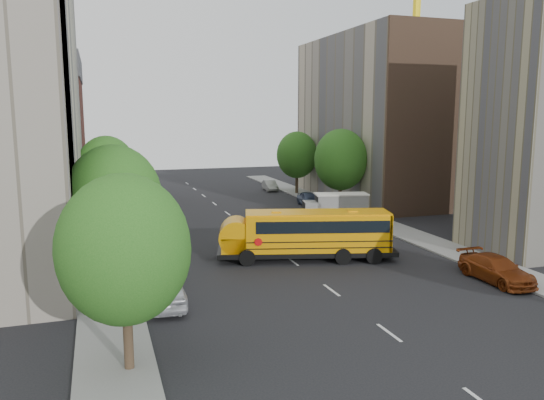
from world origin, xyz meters
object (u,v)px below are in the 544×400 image
school_bus (305,232)px  parked_car_3 (496,269)px  street_tree_2 (107,169)px  street_tree_1 (114,199)px  street_tree_4 (341,160)px  street_tree_5 (297,155)px  parked_car_2 (129,200)px  parked_car_4 (309,199)px  parked_car_0 (166,290)px  street_tree_0 (124,250)px  parked_car_5 (270,185)px  safari_truck (336,207)px  parked_car_1 (136,217)px

school_bus → parked_car_3: 11.68m
street_tree_2 → parked_car_3: (20.58, -23.53, -4.10)m
street_tree_1 → parked_car_3: bearing=-15.0°
street_tree_4 → street_tree_5: 12.01m
parked_car_2 → parked_car_4: 18.56m
street_tree_1 → parked_car_0: street_tree_1 is taller
street_tree_2 → parked_car_3: street_tree_2 is taller
street_tree_0 → parked_car_3: size_ratio=1.47×
parked_car_2 → street_tree_0: bearing=81.3°
parked_car_0 → parked_car_4: size_ratio=1.11×
school_bus → parked_car_3: school_bus is taller
street_tree_0 → street_tree_4: (22.00, 28.00, 0.43)m
parked_car_5 → street_tree_2: bearing=-136.3°
street_tree_1 → parked_car_0: (2.20, -3.46, -4.15)m
street_tree_4 → safari_truck: size_ratio=1.32×
street_tree_0 → parked_car_1: (2.20, 27.20, -3.91)m
parked_car_1 → parked_car_3: (18.38, -22.73, 0.00)m
parked_car_1 → parked_car_0: bearing=86.6°
school_bus → street_tree_5: bearing=85.2°
street_tree_5 → parked_car_1: 23.91m
parked_car_4 → parked_car_0: bearing=-120.8°
street_tree_4 → parked_car_4: street_tree_4 is taller
street_tree_1 → parked_car_5: size_ratio=2.02×
parked_car_2 → parked_car_4: size_ratio=1.25×
parked_car_1 → parked_car_3: parked_car_3 is taller
parked_car_2 → parked_car_4: parked_car_2 is taller
school_bus → parked_car_2: 26.06m
street_tree_4 → school_bus: (-10.08, -15.78, -3.24)m
street_tree_2 → safari_truck: street_tree_2 is taller
school_bus → parked_car_1: school_bus is taller
parked_car_0 → parked_car_5: (17.60, 37.12, -0.16)m
parked_car_1 → parked_car_3: 29.24m
parked_car_2 → parked_car_3: bearing=114.7°
street_tree_1 → street_tree_4: (22.00, 18.00, 0.12)m
parked_car_4 → street_tree_5: bearing=82.2°
parked_car_1 → street_tree_1: bearing=79.3°
street_tree_4 → parked_car_4: bearing=117.4°
street_tree_0 → school_bus: 17.30m
street_tree_1 → school_bus: size_ratio=0.66×
street_tree_2 → parked_car_5: (19.80, 15.66, -4.18)m
parked_car_2 → parked_car_5: (17.60, 7.28, -0.09)m
street_tree_4 → safari_truck: bearing=-119.1°
street_tree_0 → street_tree_2: 28.00m
street_tree_4 → parked_car_2: street_tree_4 is taller
parked_car_1 → parked_car_2: size_ratio=0.83×
street_tree_4 → parked_car_1: size_ratio=1.84×
street_tree_5 → parked_car_0: street_tree_5 is taller
parked_car_5 → school_bus: bearing=-98.8°
safari_truck → parked_car_1: (-17.18, 3.91, -0.60)m
street_tree_0 → parked_car_4: 37.68m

